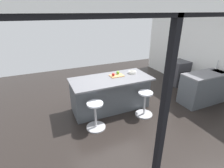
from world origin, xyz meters
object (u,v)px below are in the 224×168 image
at_px(kitchen_island, 111,93).
at_px(stool_middle, 96,116).
at_px(cutting_board, 117,76).
at_px(fruit_bowl, 132,72).
at_px(oven_range, 178,73).
at_px(apple_green, 118,73).
at_px(stool_by_window, 145,104).
at_px(apple_red, 113,74).

height_order(kitchen_island, stool_middle, kitchen_island).
xyz_separation_m(cutting_board, fruit_bowl, (-0.48, -0.00, 0.03)).
xyz_separation_m(oven_range, kitchen_island, (2.91, 0.58, 0.02)).
bearing_deg(apple_green, oven_range, -170.30).
relative_size(kitchen_island, stool_by_window, 3.19).
bearing_deg(fruit_bowl, stool_by_window, 87.91).
bearing_deg(stool_by_window, cutting_board, -57.74).
bearing_deg(fruit_bowl, apple_red, 0.37).
relative_size(kitchen_island, stool_middle, 3.19).
relative_size(cutting_board, apple_green, 4.15).
relative_size(oven_range, kitchen_island, 0.41).
bearing_deg(fruit_bowl, apple_green, -10.11).
relative_size(stool_by_window, apple_green, 7.50).
bearing_deg(stool_middle, oven_range, -160.84).
distance_m(stool_middle, cutting_board, 1.27).
distance_m(kitchen_island, apple_green, 0.59).
bearing_deg(oven_range, apple_red, 10.65).
bearing_deg(oven_range, stool_middle, 19.16).
bearing_deg(apple_red, stool_middle, 43.12).
bearing_deg(stool_middle, apple_red, -136.88).
xyz_separation_m(stool_middle, apple_green, (-0.93, -0.79, 0.65)).
bearing_deg(apple_green, cutting_board, 47.64).
bearing_deg(apple_green, stool_middle, 40.37).
bearing_deg(stool_by_window, fruit_bowl, -92.09).
xyz_separation_m(apple_green, fruit_bowl, (-0.41, 0.07, -0.02)).
bearing_deg(apple_green, fruit_bowl, 169.89).
distance_m(cutting_board, apple_red, 0.11).
xyz_separation_m(stool_middle, fruit_bowl, (-1.34, -0.71, 0.63)).
xyz_separation_m(stool_by_window, fruit_bowl, (-0.03, -0.71, 0.63)).
distance_m(oven_range, cutting_board, 2.80).
relative_size(stool_middle, apple_red, 8.01).
height_order(oven_range, apple_green, apple_green).
bearing_deg(kitchen_island, stool_by_window, 134.84).
height_order(apple_green, fruit_bowl, apple_green).
distance_m(oven_range, kitchen_island, 2.97).
relative_size(apple_green, apple_red, 1.07).
bearing_deg(apple_red, stool_by_window, 127.76).
height_order(cutting_board, fruit_bowl, fruit_bowl).
distance_m(apple_green, apple_red, 0.18).
distance_m(oven_range, stool_middle, 3.78).
height_order(cutting_board, apple_red, apple_red).
bearing_deg(apple_red, fruit_bowl, -179.63).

